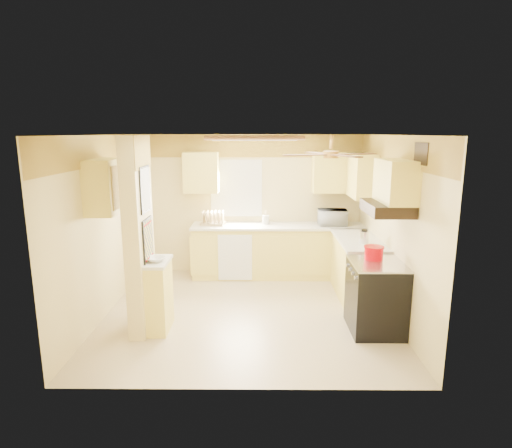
{
  "coord_description": "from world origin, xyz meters",
  "views": [
    {
      "loc": [
        0.16,
        -5.75,
        2.53
      ],
      "look_at": [
        0.12,
        0.35,
        1.22
      ],
      "focal_mm": 30.0,
      "sensor_mm": 36.0,
      "label": 1
    }
  ],
  "objects_px": {
    "stove": "(376,296)",
    "microwave": "(332,217)",
    "bowl": "(156,259)",
    "kettle": "(364,237)",
    "dutch_oven": "(374,253)"
  },
  "relations": [
    {
      "from": "bowl",
      "to": "dutch_oven",
      "type": "distance_m",
      "value": 2.81
    },
    {
      "from": "kettle",
      "to": "dutch_oven",
      "type": "bearing_deg",
      "value": -93.81
    },
    {
      "from": "bowl",
      "to": "dutch_oven",
      "type": "relative_size",
      "value": 0.91
    },
    {
      "from": "microwave",
      "to": "bowl",
      "type": "height_order",
      "value": "microwave"
    },
    {
      "from": "bowl",
      "to": "kettle",
      "type": "relative_size",
      "value": 1.17
    },
    {
      "from": "stove",
      "to": "microwave",
      "type": "height_order",
      "value": "microwave"
    },
    {
      "from": "microwave",
      "to": "dutch_oven",
      "type": "xyz_separation_m",
      "value": [
        0.21,
        -1.99,
        -0.07
      ]
    },
    {
      "from": "stove",
      "to": "microwave",
      "type": "relative_size",
      "value": 1.85
    },
    {
      "from": "stove",
      "to": "microwave",
      "type": "distance_m",
      "value": 2.25
    },
    {
      "from": "bowl",
      "to": "stove",
      "type": "bearing_deg",
      "value": 0.95
    },
    {
      "from": "bowl",
      "to": "dutch_oven",
      "type": "xyz_separation_m",
      "value": [
        2.8,
        0.21,
        0.03
      ]
    },
    {
      "from": "microwave",
      "to": "kettle",
      "type": "xyz_separation_m",
      "value": [
        0.26,
        -1.26,
        -0.04
      ]
    },
    {
      "from": "stove",
      "to": "bowl",
      "type": "distance_m",
      "value": 2.86
    },
    {
      "from": "microwave",
      "to": "dutch_oven",
      "type": "bearing_deg",
      "value": 98.03
    },
    {
      "from": "dutch_oven",
      "to": "microwave",
      "type": "bearing_deg",
      "value": 95.97
    }
  ]
}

